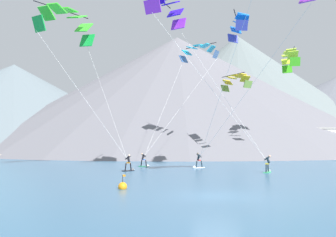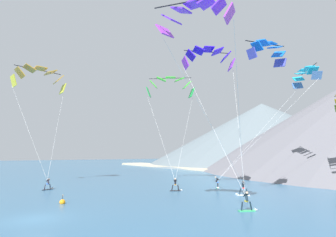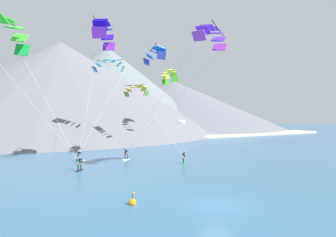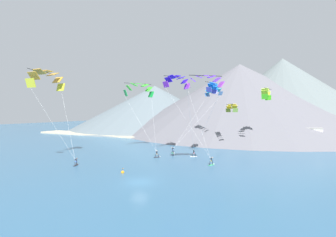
{
  "view_description": "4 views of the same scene",
  "coord_description": "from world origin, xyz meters",
  "px_view_note": "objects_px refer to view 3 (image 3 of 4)",
  "views": [
    {
      "loc": [
        -2.76,
        -20.47,
        2.92
      ],
      "look_at": [
        -2.54,
        12.36,
        4.99
      ],
      "focal_mm": 40.0,
      "sensor_mm": 36.0,
      "label": 1
    },
    {
      "loc": [
        22.72,
        -3.19,
        4.93
      ],
      "look_at": [
        -2.42,
        13.64,
        9.0
      ],
      "focal_mm": 28.0,
      "sensor_mm": 36.0,
      "label": 2
    },
    {
      "loc": [
        -12.56,
        -15.17,
        6.53
      ],
      "look_at": [
        3.39,
        13.4,
        6.28
      ],
      "focal_mm": 28.0,
      "sensor_mm": 36.0,
      "label": 3
    },
    {
      "loc": [
        18.41,
        -28.61,
        10.59
      ],
      "look_at": [
        -0.83,
        11.76,
        9.37
      ],
      "focal_mm": 24.0,
      "sensor_mm": 36.0,
      "label": 4
    }
  ],
  "objects_px": {
    "kitesurfer_far_right": "(183,159)",
    "parafoil_kite_far_left": "(108,65)",
    "kitesurfer_far_left": "(80,158)",
    "parafoil_kite_distant_high_outer": "(169,75)",
    "parafoil_kite_far_right": "(104,32)",
    "parafoil_kite_distant_mid_solo": "(136,89)",
    "parafoil_kite_distant_low_drift": "(155,53)",
    "parafoil_kite_near_trail": "(6,30)",
    "parafoil_kite_mid_center": "(211,36)",
    "kitesurfer_near_trail": "(80,166)",
    "kitesurfer_mid_center": "(125,157)",
    "race_marker_buoy": "(133,202)"
  },
  "relations": [
    {
      "from": "parafoil_kite_near_trail",
      "to": "kitesurfer_far_left",
      "type": "bearing_deg",
      "value": 12.64
    },
    {
      "from": "parafoil_kite_distant_high_outer",
      "to": "kitesurfer_far_right",
      "type": "bearing_deg",
      "value": -114.33
    },
    {
      "from": "kitesurfer_far_left",
      "to": "parafoil_kite_distant_mid_solo",
      "type": "distance_m",
      "value": 20.19
    },
    {
      "from": "kitesurfer_far_right",
      "to": "parafoil_kite_near_trail",
      "type": "relative_size",
      "value": 0.1
    },
    {
      "from": "parafoil_kite_mid_center",
      "to": "parafoil_kite_distant_low_drift",
      "type": "distance_m",
      "value": 12.0
    },
    {
      "from": "parafoil_kite_near_trail",
      "to": "kitesurfer_near_trail",
      "type": "bearing_deg",
      "value": -28.77
    },
    {
      "from": "kitesurfer_near_trail",
      "to": "kitesurfer_far_left",
      "type": "distance_m",
      "value": 6.43
    },
    {
      "from": "kitesurfer_mid_center",
      "to": "kitesurfer_far_left",
      "type": "relative_size",
      "value": 1.05
    },
    {
      "from": "parafoil_kite_distant_high_outer",
      "to": "parafoil_kite_far_right",
      "type": "bearing_deg",
      "value": -140.89
    },
    {
      "from": "kitesurfer_far_right",
      "to": "parafoil_kite_distant_mid_solo",
      "type": "bearing_deg",
      "value": 88.25
    },
    {
      "from": "kitesurfer_far_left",
      "to": "parafoil_kite_far_right",
      "type": "bearing_deg",
      "value": -55.07
    },
    {
      "from": "kitesurfer_near_trail",
      "to": "kitesurfer_far_right",
      "type": "bearing_deg",
      "value": -8.64
    },
    {
      "from": "kitesurfer_far_left",
      "to": "kitesurfer_far_right",
      "type": "bearing_deg",
      "value": -34.17
    },
    {
      "from": "kitesurfer_far_right",
      "to": "parafoil_kite_mid_center",
      "type": "distance_m",
      "value": 16.78
    },
    {
      "from": "kitesurfer_far_left",
      "to": "parafoil_kite_near_trail",
      "type": "distance_m",
      "value": 18.87
    },
    {
      "from": "kitesurfer_near_trail",
      "to": "parafoil_kite_distant_high_outer",
      "type": "bearing_deg",
      "value": 38.66
    },
    {
      "from": "kitesurfer_far_left",
      "to": "kitesurfer_far_right",
      "type": "height_order",
      "value": "kitesurfer_far_right"
    },
    {
      "from": "kitesurfer_near_trail",
      "to": "parafoil_kite_far_left",
      "type": "distance_m",
      "value": 25.6
    },
    {
      "from": "parafoil_kite_far_left",
      "to": "parafoil_kite_near_trail",
      "type": "bearing_deg",
      "value": -140.72
    },
    {
      "from": "kitesurfer_far_right",
      "to": "parafoil_kite_distant_mid_solo",
      "type": "distance_m",
      "value": 22.0
    },
    {
      "from": "race_marker_buoy",
      "to": "kitesurfer_far_left",
      "type": "bearing_deg",
      "value": 89.41
    },
    {
      "from": "parafoil_kite_mid_center",
      "to": "parafoil_kite_far_left",
      "type": "bearing_deg",
      "value": 100.92
    },
    {
      "from": "parafoil_kite_distant_low_drift",
      "to": "race_marker_buoy",
      "type": "xyz_separation_m",
      "value": [
        -11.13,
        -18.65,
        -16.29
      ]
    },
    {
      "from": "kitesurfer_far_left",
      "to": "parafoil_kite_distant_high_outer",
      "type": "distance_m",
      "value": 28.86
    },
    {
      "from": "parafoil_kite_mid_center",
      "to": "kitesurfer_far_left",
      "type": "bearing_deg",
      "value": 131.12
    },
    {
      "from": "kitesurfer_near_trail",
      "to": "kitesurfer_far_left",
      "type": "height_order",
      "value": "kitesurfer_near_trail"
    },
    {
      "from": "parafoil_kite_mid_center",
      "to": "parafoil_kite_far_right",
      "type": "distance_m",
      "value": 14.69
    },
    {
      "from": "kitesurfer_far_left",
      "to": "parafoil_kite_far_left",
      "type": "xyz_separation_m",
      "value": [
        7.49,
        11.48,
        16.24
      ]
    },
    {
      "from": "parafoil_kite_mid_center",
      "to": "parafoil_kite_far_left",
      "type": "height_order",
      "value": "parafoil_kite_far_left"
    },
    {
      "from": "kitesurfer_far_right",
      "to": "parafoil_kite_distant_low_drift",
      "type": "bearing_deg",
      "value": 103.38
    },
    {
      "from": "kitesurfer_mid_center",
      "to": "kitesurfer_far_right",
      "type": "relative_size",
      "value": 1.01
    },
    {
      "from": "kitesurfer_far_left",
      "to": "parafoil_kite_distant_low_drift",
      "type": "relative_size",
      "value": 0.28
    },
    {
      "from": "parafoil_kite_near_trail",
      "to": "parafoil_kite_distant_low_drift",
      "type": "distance_m",
      "value": 19.94
    },
    {
      "from": "parafoil_kite_mid_center",
      "to": "parafoil_kite_near_trail",
      "type": "bearing_deg",
      "value": 150.3
    },
    {
      "from": "kitesurfer_far_right",
      "to": "race_marker_buoy",
      "type": "bearing_deg",
      "value": -134.78
    },
    {
      "from": "parafoil_kite_mid_center",
      "to": "race_marker_buoy",
      "type": "bearing_deg",
      "value": -151.93
    },
    {
      "from": "kitesurfer_mid_center",
      "to": "parafoil_kite_distant_mid_solo",
      "type": "relative_size",
      "value": 0.34
    },
    {
      "from": "kitesurfer_far_right",
      "to": "parafoil_kite_far_left",
      "type": "xyz_separation_m",
      "value": [
        -4.85,
        19.86,
        16.2
      ]
    },
    {
      "from": "kitesurfer_far_right",
      "to": "parafoil_kite_far_left",
      "type": "relative_size",
      "value": 0.11
    },
    {
      "from": "parafoil_kite_far_right",
      "to": "kitesurfer_near_trail",
      "type": "bearing_deg",
      "value": -143.76
    },
    {
      "from": "kitesurfer_near_trail",
      "to": "parafoil_kite_mid_center",
      "type": "xyz_separation_m",
      "value": [
        13.64,
        -7.95,
        15.73
      ]
    },
    {
      "from": "parafoil_kite_near_trail",
      "to": "parafoil_kite_mid_center",
      "type": "distance_m",
      "value": 24.73
    },
    {
      "from": "kitesurfer_far_left",
      "to": "parafoil_kite_distant_high_outer",
      "type": "bearing_deg",
      "value": 28.79
    },
    {
      "from": "parafoil_kite_near_trail",
      "to": "kitesurfer_far_right",
      "type": "bearing_deg",
      "value": -16.57
    },
    {
      "from": "kitesurfer_mid_center",
      "to": "kitesurfer_far_right",
      "type": "xyz_separation_m",
      "value": [
        6.24,
        -6.38,
        -0.01
      ]
    },
    {
      "from": "parafoil_kite_distant_low_drift",
      "to": "race_marker_buoy",
      "type": "distance_m",
      "value": 27.15
    },
    {
      "from": "parafoil_kite_distant_high_outer",
      "to": "race_marker_buoy",
      "type": "xyz_separation_m",
      "value": [
        -21.68,
        -32.82,
        -15.62
      ]
    },
    {
      "from": "kitesurfer_near_trail",
      "to": "kitesurfer_mid_center",
      "type": "height_order",
      "value": "kitesurfer_mid_center"
    },
    {
      "from": "kitesurfer_mid_center",
      "to": "kitesurfer_near_trail",
      "type": "bearing_deg",
      "value": -149.31
    },
    {
      "from": "kitesurfer_mid_center",
      "to": "parafoil_kite_far_right",
      "type": "relative_size",
      "value": 0.1
    }
  ]
}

